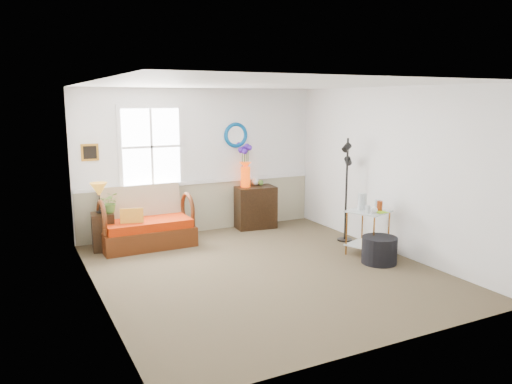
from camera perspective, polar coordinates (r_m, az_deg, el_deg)
name	(u,v)px	position (r m, az deg, el deg)	size (l,w,h in m)	color
floor	(264,271)	(7.18, 0.90, -8.98)	(4.50, 5.00, 0.01)	brown
ceiling	(264,84)	(6.78, 0.97, 12.23)	(4.50, 5.00, 0.01)	white
walls	(264,181)	(6.86, 0.93, 1.31)	(4.51, 5.01, 2.60)	white
wainscot	(202,207)	(9.25, -6.23, -1.71)	(4.46, 0.02, 0.90)	tan
chair_rail	(201,182)	(9.16, -6.27, 1.15)	(4.46, 0.04, 0.06)	white
window	(151,147)	(8.80, -11.87, 5.08)	(1.14, 0.06, 1.44)	white
picture	(90,152)	(8.61, -18.46, 4.32)	(0.28, 0.03, 0.28)	orange
mirror	(236,135)	(9.33, -2.34, 6.52)	(0.47, 0.47, 0.07)	#0670C3
loveseat	(146,217)	(8.43, -12.44, -2.84)	(1.49, 0.85, 0.97)	#53250B
throw_pillow	(132,220)	(8.25, -13.99, -3.10)	(0.37, 0.09, 0.37)	#C25C01
lamp_stand	(103,232)	(8.42, -17.07, -4.36)	(0.34, 0.34, 0.61)	black
table_lamp	(99,198)	(8.30, -17.47, -0.68)	(0.27, 0.27, 0.50)	#C2801F
potted_plant	(111,205)	(8.33, -16.29, -1.39)	(0.30, 0.34, 0.26)	#4F7A2F
cabinet	(255,207)	(9.45, -0.11, -1.73)	(0.74, 0.47, 0.79)	black
flower_vase	(245,166)	(9.29, -1.22, 2.97)	(0.23, 0.23, 0.78)	#EE4005
side_table	(368,233)	(8.00, 12.64, -4.55)	(0.56, 0.56, 0.71)	#AC6D28
tabletop_items	(372,202)	(7.89, 13.09, -1.15)	(0.45, 0.45, 0.27)	silver
floor_lamp	(346,190)	(8.60, 10.28, 0.20)	(0.26, 0.26, 1.77)	black
ottoman	(379,250)	(7.67, 13.91, -6.46)	(0.52, 0.52, 0.40)	black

